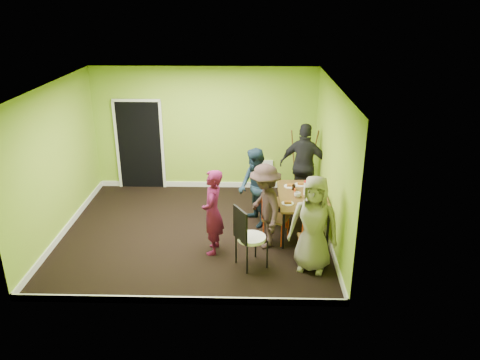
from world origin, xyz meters
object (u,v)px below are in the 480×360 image
(chair_left_far, at_px, (270,199))
(chair_left_near, at_px, (272,212))
(chair_front_end, at_px, (311,236))
(easel, at_px, (303,163))
(person_front_end, at_px, (314,224))
(orange_bottle, at_px, (295,191))
(chair_bentwood, at_px, (248,234))
(person_back_end, at_px, (305,166))
(person_left_far, at_px, (255,188))
(blue_bottle, at_px, (322,197))
(person_standing, at_px, (213,212))
(chair_back_end, at_px, (303,179))
(person_left_near, at_px, (265,206))
(dining_table, at_px, (303,198))
(thermos, at_px, (305,188))

(chair_left_far, relative_size, chair_left_near, 1.04)
(chair_front_end, xyz_separation_m, easel, (0.14, 2.88, 0.27))
(person_front_end, bearing_deg, orange_bottle, 112.83)
(chair_bentwood, distance_m, person_back_end, 2.75)
(person_left_far, bearing_deg, chair_bentwood, -29.18)
(chair_front_end, bearing_deg, blue_bottle, 67.24)
(person_standing, height_order, person_front_end, person_front_end)
(chair_back_end, distance_m, person_standing, 2.59)
(chair_back_end, distance_m, person_left_near, 1.87)
(chair_left_far, relative_size, easel, 0.67)
(person_standing, relative_size, person_back_end, 0.85)
(chair_left_near, xyz_separation_m, chair_back_end, (0.71, 1.46, 0.08))
(person_standing, xyz_separation_m, person_back_end, (1.77, 1.99, 0.14))
(person_standing, bearing_deg, person_front_end, 76.96)
(person_left_near, xyz_separation_m, person_back_end, (0.87, 1.75, 0.13))
(chair_left_far, bearing_deg, dining_table, 50.20)
(person_front_end, bearing_deg, chair_left_far, 129.01)
(blue_bottle, relative_size, person_left_near, 0.13)
(dining_table, xyz_separation_m, person_left_near, (-0.72, -0.57, 0.08))
(chair_left_far, bearing_deg, chair_front_end, 1.60)
(thermos, bearing_deg, person_left_near, -141.98)
(chair_left_near, bearing_deg, chair_left_far, -155.19)
(orange_bottle, relative_size, person_left_near, 0.05)
(chair_bentwood, xyz_separation_m, orange_bottle, (0.88, 1.40, 0.19))
(chair_front_end, relative_size, person_left_far, 0.56)
(chair_left_near, bearing_deg, person_left_near, -10.94)
(chair_bentwood, height_order, thermos, chair_bentwood)
(chair_bentwood, height_order, person_left_near, person_left_near)
(thermos, bearing_deg, orange_bottle, 156.50)
(thermos, height_order, blue_bottle, thermos)
(chair_bentwood, height_order, person_back_end, person_back_end)
(thermos, distance_m, person_back_end, 1.16)
(dining_table, distance_m, easel, 1.78)
(chair_back_end, distance_m, chair_front_end, 2.22)
(blue_bottle, bearing_deg, person_left_far, 154.93)
(dining_table, relative_size, orange_bottle, 17.77)
(chair_left_far, relative_size, person_left_near, 0.67)
(person_left_near, bearing_deg, chair_bentwood, -40.67)
(person_left_near, height_order, person_back_end, person_back_end)
(person_back_end, bearing_deg, chair_left_far, 71.02)
(orange_bottle, relative_size, person_back_end, 0.05)
(orange_bottle, xyz_separation_m, person_standing, (-1.48, -0.91, -0.03))
(chair_back_end, xyz_separation_m, person_left_far, (-1.01, -0.84, 0.13))
(blue_bottle, xyz_separation_m, person_standing, (-1.93, -0.51, -0.09))
(easel, relative_size, orange_bottle, 18.17)
(chair_back_end, distance_m, thermos, 1.10)
(blue_bottle, bearing_deg, thermos, 128.87)
(chair_front_end, height_order, blue_bottle, blue_bottle)
(chair_back_end, xyz_separation_m, chair_front_end, (-0.09, -2.21, -0.15))
(easel, bearing_deg, chair_front_end, -92.85)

